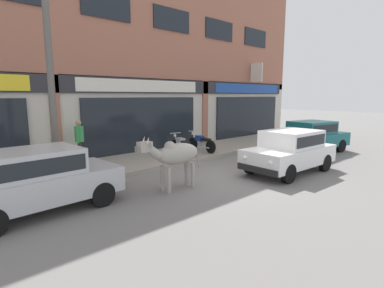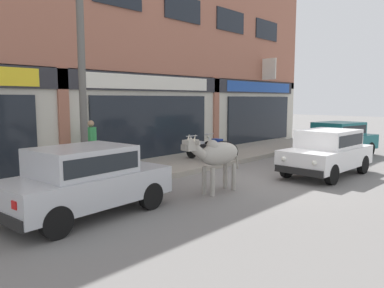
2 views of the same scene
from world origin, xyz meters
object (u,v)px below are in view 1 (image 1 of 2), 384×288
Objects in this scene: car_1 at (290,149)px; motorcycle_0 at (182,146)px; pedestrian at (79,137)px; cow at (175,155)px; motorcycle_1 at (201,143)px; car_2 at (37,177)px; utility_pole at (51,79)px; car_0 at (312,135)px.

car_1 reaches higher than motorcycle_0.
cow is at bearing -77.94° from pedestrian.
motorcycle_0 is 0.99× the size of motorcycle_1.
car_2 is 2.30× the size of pedestrian.
car_2 is at bearing 165.88° from cow.
utility_pole is at bearing -126.75° from pedestrian.
utility_pole is (0.94, 1.50, 2.26)m from car_2.
motorcycle_0 is (-1.22, 4.25, -0.27)m from car_1.
cow is 0.59× the size of car_2.
motorcycle_0 is at bearing -177.97° from motorcycle_1.
car_0 is at bearing -25.09° from pedestrian.
utility_pole is (-1.48, -1.98, 1.93)m from pedestrian.
pedestrian is 3.14m from utility_pole.
motorcycle_0 is (6.25, 2.20, -0.27)m from car_2.
car_0 and car_1 have the same top height.
motorcycle_0 is at bearing 150.61° from car_0.
utility_pole reaches higher than car_0.
pedestrian reaches higher than car_0.
car_2 is at bearing -124.80° from pedestrian.
motorcycle_0 is (2.91, 3.04, -0.46)m from cow.
motorcycle_0 is 4.08m from pedestrian.
cow reaches higher than car_1.
cow reaches higher than motorcycle_1.
car_0 is (8.30, 0.00, -0.19)m from cow.
pedestrian is at bearing 102.06° from cow.
motorcycle_1 is (1.18, 0.04, 0.00)m from motorcycle_0.
motorcycle_1 is 7.00m from utility_pole.
motorcycle_1 is at bearing 16.81° from car_2.
cow is at bearing -142.95° from motorcycle_1.
car_1 and car_2 have the same top height.
motorcycle_0 and motorcycle_1 have the same top height.
motorcycle_0 is at bearing 19.40° from car_2.
cow reaches higher than car_2.
pedestrian reaches higher than motorcycle_0.
motorcycle_1 is at bearing 2.03° from motorcycle_0.
cow is 4.30m from car_1.
utility_pole is at bearing 151.49° from car_1.
car_1 is at bearing -163.86° from car_0.
motorcycle_1 is (4.08, 3.08, -0.46)m from cow.
car_2 is 4.25m from pedestrian.
motorcycle_0 is 1.12× the size of pedestrian.
cow is 0.57× the size of car_0.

